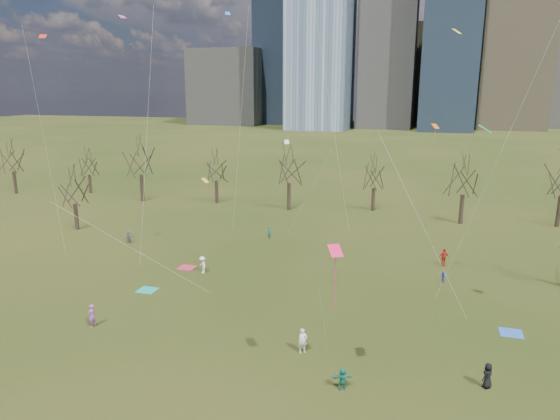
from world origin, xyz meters
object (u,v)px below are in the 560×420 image
(blanket_teal, at_px, (147,290))
(person_1, at_px, (303,341))
(blanket_crimson, at_px, (187,268))
(blanket_navy, at_px, (511,333))

(blanket_teal, height_order, person_1, person_1)
(blanket_crimson, bearing_deg, person_1, -39.87)
(blanket_teal, xyz_separation_m, person_1, (15.93, -6.47, 0.85))
(blanket_crimson, bearing_deg, blanket_teal, -96.77)
(blanket_crimson, relative_size, person_1, 0.93)
(blanket_teal, distance_m, blanket_crimson, 6.26)
(blanket_crimson, xyz_separation_m, person_1, (15.19, -12.69, 0.85))
(blanket_navy, distance_m, blanket_crimson, 29.79)
(blanket_navy, bearing_deg, blanket_crimson, 169.11)
(blanket_teal, xyz_separation_m, blanket_crimson, (0.74, 6.22, 0.00))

